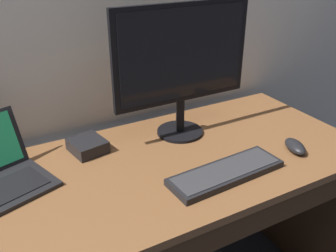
{
  "coord_description": "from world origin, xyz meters",
  "views": [
    {
      "loc": [
        -0.45,
        -1.0,
        1.47
      ],
      "look_at": [
        0.1,
        0.0,
        0.9
      ],
      "focal_mm": 39.81,
      "sensor_mm": 36.0,
      "label": 1
    }
  ],
  "objects_px": {
    "wired_keyboard": "(226,173)",
    "computer_mouse": "(295,146)",
    "external_monitor": "(182,63)",
    "external_drive_box": "(88,146)"
  },
  "relations": [
    {
      "from": "computer_mouse",
      "to": "external_drive_box",
      "type": "xyz_separation_m",
      "value": [
        -0.68,
        0.37,
        0.0
      ]
    },
    {
      "from": "wired_keyboard",
      "to": "computer_mouse",
      "type": "xyz_separation_m",
      "value": [
        0.32,
        0.01,
        0.01
      ]
    },
    {
      "from": "external_monitor",
      "to": "wired_keyboard",
      "type": "xyz_separation_m",
      "value": [
        -0.02,
        -0.33,
        -0.29
      ]
    },
    {
      "from": "wired_keyboard",
      "to": "computer_mouse",
      "type": "distance_m",
      "value": 0.32
    },
    {
      "from": "computer_mouse",
      "to": "external_drive_box",
      "type": "height_order",
      "value": "external_drive_box"
    },
    {
      "from": "wired_keyboard",
      "to": "external_monitor",
      "type": "bearing_deg",
      "value": 86.24
    },
    {
      "from": "external_monitor",
      "to": "wired_keyboard",
      "type": "height_order",
      "value": "external_monitor"
    },
    {
      "from": "external_monitor",
      "to": "wired_keyboard",
      "type": "bearing_deg",
      "value": -93.76
    },
    {
      "from": "external_monitor",
      "to": "external_drive_box",
      "type": "xyz_separation_m",
      "value": [
        -0.38,
        0.05,
        -0.28
      ]
    },
    {
      "from": "external_monitor",
      "to": "external_drive_box",
      "type": "height_order",
      "value": "external_monitor"
    }
  ]
}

